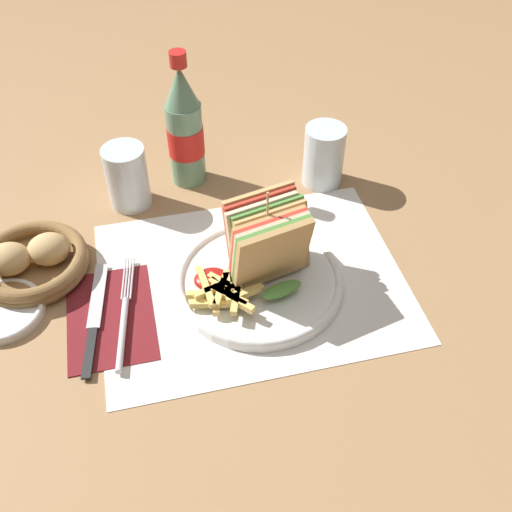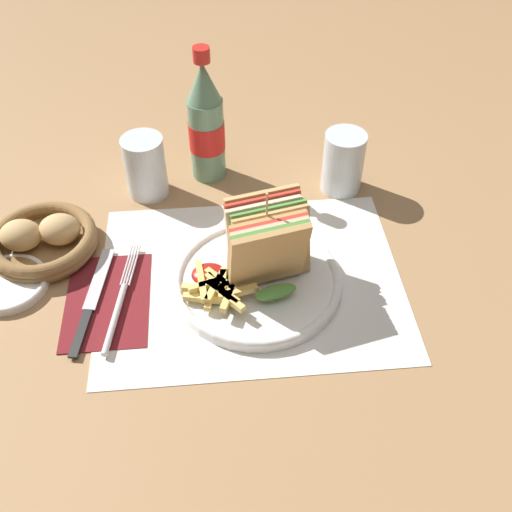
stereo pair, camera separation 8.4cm
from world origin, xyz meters
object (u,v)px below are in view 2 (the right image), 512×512
(glass_near, at_px, (343,162))
(glass_far, at_px, (146,170))
(bread_basket, at_px, (43,240))
(knife, at_px, (92,301))
(coke_bottle_near, at_px, (206,124))
(club_sandwich, at_px, (268,245))
(side_saucer, at_px, (8,284))
(fork, at_px, (118,307))
(plate_main, at_px, (257,281))

(glass_near, xyz_separation_m, glass_far, (-0.32, 0.02, -0.01))
(glass_near, relative_size, glass_far, 1.00)
(glass_far, bearing_deg, bread_basket, -140.02)
(bread_basket, bearing_deg, knife, -54.70)
(bread_basket, bearing_deg, glass_far, 39.98)
(glass_near, relative_size, bread_basket, 0.65)
(coke_bottle_near, bearing_deg, glass_far, -158.20)
(club_sandwich, bearing_deg, bread_basket, 164.35)
(glass_near, bearing_deg, club_sandwich, -125.87)
(club_sandwich, height_order, coke_bottle_near, coke_bottle_near)
(side_saucer, bearing_deg, fork, -20.21)
(glass_near, bearing_deg, coke_bottle_near, 164.99)
(knife, xyz_separation_m, side_saucer, (-0.12, 0.04, 0.00))
(coke_bottle_near, height_order, glass_near, coke_bottle_near)
(coke_bottle_near, relative_size, glass_far, 2.22)
(bread_basket, distance_m, side_saucer, 0.08)
(fork, relative_size, bread_basket, 1.24)
(club_sandwich, distance_m, side_saucer, 0.37)
(club_sandwich, xyz_separation_m, side_saucer, (-0.37, 0.02, -0.06))
(coke_bottle_near, bearing_deg, bread_basket, -146.52)
(coke_bottle_near, bearing_deg, fork, -114.25)
(club_sandwich, distance_m, bread_basket, 0.34)
(fork, xyz_separation_m, glass_far, (0.03, 0.26, 0.04))
(club_sandwich, bearing_deg, side_saucer, 176.99)
(club_sandwich, relative_size, fork, 0.72)
(glass_near, bearing_deg, glass_far, 176.84)
(fork, relative_size, knife, 1.01)
(fork, relative_size, glass_near, 1.91)
(fork, distance_m, glass_near, 0.43)
(plate_main, relative_size, glass_far, 2.29)
(club_sandwich, height_order, knife, club_sandwich)
(glass_near, xyz_separation_m, bread_basket, (-0.47, -0.11, -0.03))
(bread_basket, bearing_deg, coke_bottle_near, 33.48)
(plate_main, bearing_deg, side_saucer, 175.24)
(side_saucer, bearing_deg, glass_far, 46.16)
(knife, relative_size, coke_bottle_near, 0.85)
(coke_bottle_near, distance_m, glass_far, 0.12)
(plate_main, xyz_separation_m, club_sandwich, (0.02, 0.01, 0.06))
(glass_far, bearing_deg, glass_near, -3.16)
(fork, height_order, glass_far, glass_far)
(plate_main, height_order, glass_far, glass_far)
(coke_bottle_near, xyz_separation_m, side_saucer, (-0.29, -0.24, -0.09))
(side_saucer, bearing_deg, glass_near, 19.47)
(knife, height_order, bread_basket, bread_basket)
(glass_far, bearing_deg, plate_main, -54.79)
(club_sandwich, distance_m, coke_bottle_near, 0.27)
(plate_main, bearing_deg, fork, -171.41)
(fork, distance_m, bread_basket, 0.18)
(glass_near, bearing_deg, fork, -145.85)
(knife, xyz_separation_m, coke_bottle_near, (0.17, 0.28, 0.09))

